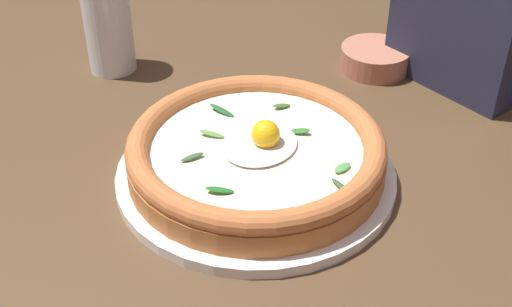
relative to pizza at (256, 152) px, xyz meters
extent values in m
cube|color=brown|center=(0.05, 0.03, -0.05)|extent=(2.40, 2.40, 0.03)
cylinder|color=white|center=(0.00, 0.00, -0.03)|extent=(0.29, 0.29, 0.01)
cylinder|color=#BE7238|center=(0.00, 0.00, -0.01)|extent=(0.27, 0.27, 0.03)
torus|color=#C16D3A|center=(0.00, 0.00, 0.01)|extent=(0.27, 0.27, 0.02)
cylinder|color=white|center=(0.00, 0.00, 0.00)|extent=(0.22, 0.22, 0.00)
ellipsoid|color=white|center=(0.00, 0.00, 0.01)|extent=(0.08, 0.07, 0.01)
sphere|color=yellow|center=(0.01, -0.01, 0.02)|extent=(0.03, 0.03, 0.03)
ellipsoid|color=#2B7129|center=(0.05, -0.02, 0.01)|extent=(0.02, 0.03, 0.01)
ellipsoid|color=#21612D|center=(0.03, 0.07, 0.01)|extent=(0.01, 0.03, 0.01)
ellipsoid|color=#385E32|center=(-0.06, 0.04, 0.01)|extent=(0.03, 0.02, 0.01)
ellipsoid|color=#3C6D27|center=(0.08, 0.02, 0.01)|extent=(0.02, 0.02, 0.01)
ellipsoid|color=#365D31|center=(-0.01, -0.10, 0.01)|extent=(0.02, 0.02, 0.01)
ellipsoid|color=#22712A|center=(-0.08, -0.02, 0.01)|extent=(0.02, 0.03, 0.01)
ellipsoid|color=#529C4D|center=(0.02, -0.09, 0.01)|extent=(0.02, 0.01, 0.00)
ellipsoid|color=#619A44|center=(-0.01, 0.05, 0.01)|extent=(0.02, 0.03, 0.01)
cylinder|color=#B77257|center=(0.29, 0.02, -0.02)|extent=(0.09, 0.09, 0.03)
cylinder|color=silver|center=(0.08, 0.30, 0.03)|extent=(0.06, 0.06, 0.12)
cylinder|color=white|center=(0.08, 0.30, 0.00)|extent=(0.06, 0.06, 0.06)
camera|label=1|loc=(-0.44, -0.34, 0.40)|focal=46.78mm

